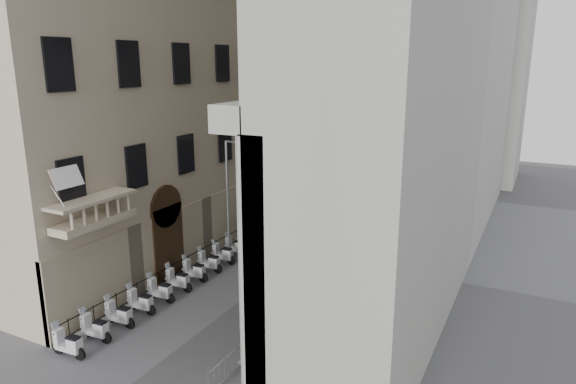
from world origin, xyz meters
name	(u,v)px	position (x,y,z in m)	size (l,w,h in m)	color
far_building	(419,33)	(0.00, 48.00, 15.00)	(22.00, 10.00, 30.00)	#B3B2A9
iron_fence	(236,249)	(-4.30, 18.00, 0.00)	(0.30, 28.00, 1.40)	black
blue_awning	(393,233)	(4.15, 26.00, 0.00)	(1.60, 3.00, 3.00)	navy
flag	(85,343)	(-4.00, 5.00, 0.00)	(1.00, 1.40, 8.20)	#9E0C11
scooter_0	(70,357)	(-3.69, 3.92, 0.00)	(0.56, 1.40, 1.50)	silver
scooter_1	(96,340)	(-3.69, 5.37, 0.00)	(0.56, 1.40, 1.50)	silver
scooter_2	(120,326)	(-3.69, 6.82, 0.00)	(0.56, 1.40, 1.50)	silver
scooter_3	(142,313)	(-3.69, 8.27, 0.00)	(0.56, 1.40, 1.50)	silver
scooter_4	(161,301)	(-3.69, 9.72, 0.00)	(0.56, 1.40, 1.50)	silver
scooter_5	(179,290)	(-3.69, 11.18, 0.00)	(0.56, 1.40, 1.50)	silver
scooter_6	(195,280)	(-3.69, 12.63, 0.00)	(0.56, 1.40, 1.50)	silver
scooter_7	(210,271)	(-3.69, 14.08, 0.00)	(0.56, 1.40, 1.50)	silver
scooter_8	(223,263)	(-3.69, 15.53, 0.00)	(0.56, 1.40, 1.50)	silver
scooter_9	(236,255)	(-3.69, 16.98, 0.00)	(0.56, 1.40, 1.50)	silver
scooter_10	(248,248)	(-3.69, 18.43, 0.00)	(0.56, 1.40, 1.50)	silver
scooter_11	(258,242)	(-3.69, 19.89, 0.00)	(0.56, 1.40, 1.50)	silver
scooter_12	(269,235)	(-3.69, 21.34, 0.00)	(0.56, 1.40, 1.50)	silver
scooter_13	(278,230)	(-3.69, 22.79, 0.00)	(0.56, 1.40, 1.50)	silver
barrier_0	(227,381)	(3.20, 5.51, 0.00)	(0.60, 2.40, 1.10)	#9A9CA1
barrier_1	(259,350)	(3.20, 8.01, 0.00)	(0.60, 2.40, 1.10)	#9A9CA1
barrier_2	(285,324)	(3.20, 10.51, 0.00)	(0.60, 2.40, 1.10)	#9A9CA1
barrier_3	(307,303)	(3.20, 13.01, 0.00)	(0.60, 2.40, 1.10)	#9A9CA1
barrier_4	(326,284)	(3.20, 15.51, 0.00)	(0.60, 2.40, 1.10)	#9A9CA1
barrier_5	(342,269)	(3.20, 18.01, 0.00)	(0.60, 2.40, 1.10)	#9A9CA1
security_tent	(299,199)	(-1.75, 22.36, 2.73)	(4.02, 4.02, 3.27)	silver
street_lamp	(231,190)	(-3.70, 16.61, 4.43)	(2.43, 0.58, 7.50)	gray
info_kiosk	(284,213)	(-3.72, 23.80, 1.03)	(0.55, 1.01, 2.05)	black
pedestrian_a	(339,209)	(-0.50, 27.05, 0.87)	(0.63, 0.42, 1.74)	#0D1137
pedestrian_b	(378,219)	(3.00, 25.75, 0.98)	(0.95, 0.74, 1.96)	black
pedestrian_c	(365,189)	(-0.66, 33.91, 0.94)	(0.92, 0.60, 1.89)	black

